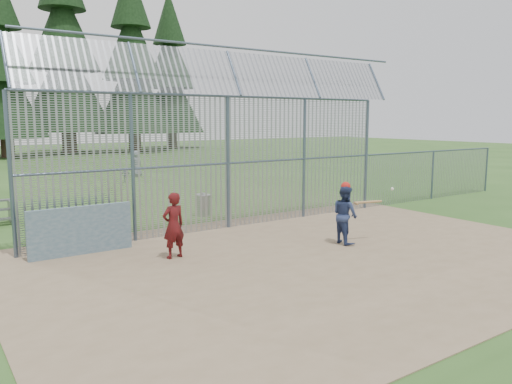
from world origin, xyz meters
TOP-DOWN VIEW (x-y plane):
  - ground at (0.00, 0.00)m, footprint 120.00×120.00m
  - dirt_infield at (0.00, -0.50)m, footprint 14.00×10.00m
  - dugout_wall at (-4.60, 2.90)m, footprint 2.50×0.12m
  - batter at (1.53, 0.03)m, footprint 0.69×0.83m
  - onlooker at (-2.86, 1.31)m, footprint 0.62×0.45m
  - bg_kid_standing at (2.84, 18.39)m, footprint 0.88×0.77m
  - bg_kid_seated at (1.31, 16.08)m, footprint 0.49×0.43m
  - batting_gear at (1.72, -0.01)m, footprint 1.81×0.42m
  - trash_can at (0.29, 5.67)m, footprint 0.56×0.56m
  - backstop_fence at (1.81, 3.43)m, footprint 20.09×0.81m
  - conifer_row at (1.93, 41.51)m, footprint 38.48×12.26m

SIDE VIEW (x-z plane):
  - ground at x=0.00m, z-range 0.00..0.00m
  - dirt_infield at x=0.00m, z-range 0.00..0.02m
  - trash_can at x=0.29m, z-range -0.03..0.79m
  - bg_kid_seated at x=1.31m, z-range 0.00..0.79m
  - dugout_wall at x=-4.60m, z-range 0.02..1.22m
  - bg_kid_standing at x=2.84m, z-range 0.00..1.51m
  - batter at x=1.53m, z-range 0.02..1.58m
  - onlooker at x=-2.86m, z-range 0.02..1.61m
  - batting_gear at x=1.72m, z-range 1.14..1.77m
  - backstop_fence at x=1.81m, z-range -0.29..5.01m
  - conifer_row at x=1.93m, z-range 0.73..20.93m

